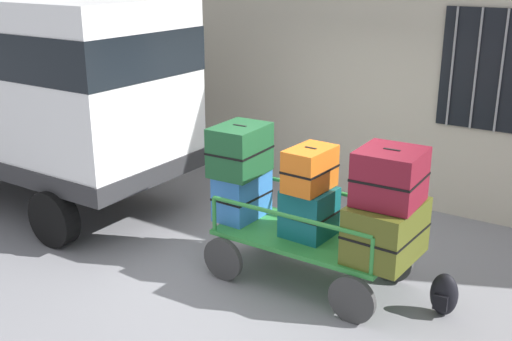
# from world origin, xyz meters

# --- Properties ---
(ground_plane) EXTENTS (40.00, 40.00, 0.00)m
(ground_plane) POSITION_xyz_m (0.00, 0.00, 0.00)
(ground_plane) COLOR gray
(building_wall) EXTENTS (12.00, 0.38, 5.00)m
(building_wall) POSITION_xyz_m (0.01, 2.66, 2.50)
(building_wall) COLOR #BCB29E
(building_wall) RESTS_ON ground
(van) EXTENTS (4.47, 2.09, 2.85)m
(van) POSITION_xyz_m (-3.93, -0.12, 1.75)
(van) COLOR white
(van) RESTS_ON ground
(luggage_cart) EXTENTS (2.00, 1.04, 0.53)m
(luggage_cart) POSITION_xyz_m (0.44, -0.17, 0.40)
(luggage_cart) COLOR #2D8438
(luggage_cart) RESTS_ON ground
(cart_railing) EXTENTS (1.86, 0.90, 0.39)m
(cart_railing) POSITION_xyz_m (0.44, -0.17, 0.85)
(cart_railing) COLOR #2D8438
(cart_railing) RESTS_ON luggage_cart
(suitcase_left_bottom) EXTENTS (0.43, 0.65, 0.53)m
(suitcase_left_bottom) POSITION_xyz_m (-0.43, -0.13, 0.79)
(suitcase_left_bottom) COLOR #3372C6
(suitcase_left_bottom) RESTS_ON luggage_cart
(suitcase_left_middle) EXTENTS (0.52, 0.68, 0.55)m
(suitcase_left_middle) POSITION_xyz_m (-0.43, -0.17, 1.33)
(suitcase_left_middle) COLOR #194C28
(suitcase_left_middle) RESTS_ON suitcase_left_bottom
(suitcase_midleft_bottom) EXTENTS (0.51, 0.52, 0.52)m
(suitcase_midleft_bottom) POSITION_xyz_m (0.44, -0.15, 0.79)
(suitcase_midleft_bottom) COLOR #0F5960
(suitcase_midleft_bottom) RESTS_ON luggage_cart
(suitcase_midleft_middle) EXTENTS (0.40, 0.59, 0.45)m
(suitcase_midleft_middle) POSITION_xyz_m (0.44, -0.16, 1.27)
(suitcase_midleft_middle) COLOR orange
(suitcase_midleft_middle) RESTS_ON suitcase_midleft_bottom
(suitcase_center_bottom) EXTENTS (0.63, 0.85, 0.57)m
(suitcase_center_bottom) POSITION_xyz_m (1.31, -0.20, 0.81)
(suitcase_center_bottom) COLOR #4C5119
(suitcase_center_bottom) RESTS_ON luggage_cart
(suitcase_center_middle) EXTENTS (0.61, 0.64, 0.53)m
(suitcase_center_middle) POSITION_xyz_m (1.31, -0.19, 1.36)
(suitcase_center_middle) COLOR maroon
(suitcase_center_middle) RESTS_ON suitcase_center_bottom
(backpack) EXTENTS (0.27, 0.22, 0.44)m
(backpack) POSITION_xyz_m (1.89, -0.05, 0.22)
(backpack) COLOR black
(backpack) RESTS_ON ground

